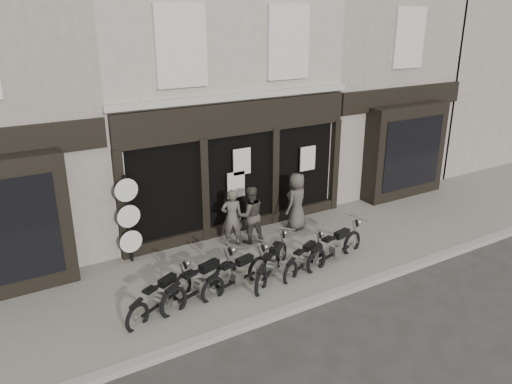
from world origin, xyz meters
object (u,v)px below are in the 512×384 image
motorcycle_1 (202,285)px  motorcycle_5 (335,249)px  motorcycle_3 (272,265)px  motorcycle_4 (305,260)px  motorcycle_0 (161,299)px  man_right (297,201)px  advert_sign_post (129,223)px  motorcycle_2 (237,276)px  man_left (232,217)px  man_centre (250,215)px

motorcycle_1 → motorcycle_5: motorcycle_1 is taller
motorcycle_3 → motorcycle_4: bearing=-46.1°
motorcycle_0 → man_right: bearing=-4.8°
motorcycle_4 → motorcycle_5: 0.98m
motorcycle_4 → advert_sign_post: 4.50m
motorcycle_2 → motorcycle_1: bearing=166.0°
motorcycle_5 → motorcycle_1: bearing=164.9°
motorcycle_3 → advert_sign_post: bearing=99.2°
motorcycle_0 → motorcycle_5: bearing=-28.8°
motorcycle_1 → motorcycle_2: 0.91m
motorcycle_5 → advert_sign_post: (-4.54, 2.64, 0.78)m
motorcycle_0 → man_right: size_ratio=1.11×
motorcycle_1 → motorcycle_5: size_ratio=1.02×
man_left → advert_sign_post: 2.74m
motorcycle_2 → man_right: man_right is taller
motorcycle_0 → motorcycle_2: bearing=-27.8°
man_left → motorcycle_0: bearing=56.1°
man_right → advert_sign_post: 4.88m
motorcycle_4 → man_left: bearing=87.8°
motorcycle_2 → motorcycle_3: motorcycle_3 is taller
man_centre → advert_sign_post: (-3.21, 0.56, 0.26)m
man_right → motorcycle_1: bearing=2.6°
advert_sign_post → man_left: bearing=-13.0°
motorcycle_5 → advert_sign_post: bearing=136.7°
motorcycle_1 → man_centre: 3.15m
motorcycle_2 → motorcycle_4: (1.86, -0.11, -0.03)m
advert_sign_post → motorcycle_3: bearing=-46.8°
motorcycle_5 → advert_sign_post: size_ratio=0.88×
motorcycle_0 → motorcycle_5: motorcycle_5 is taller
motorcycle_3 → man_right: man_right is taller
motorcycle_1 → motorcycle_5: 3.75m
motorcycle_0 → advert_sign_post: advert_sign_post is taller
man_left → motorcycle_1: bearing=67.6°
man_right → advert_sign_post: bearing=-29.6°
motorcycle_5 → man_left: 2.91m
motorcycle_0 → motorcycle_4: size_ratio=1.06×
motorcycle_2 → motorcycle_5: motorcycle_5 is taller
motorcycle_0 → advert_sign_post: (0.16, 2.50, 0.81)m
motorcycle_2 → motorcycle_5: bearing=-15.3°
motorcycle_4 → man_centre: size_ratio=1.10×
motorcycle_1 → man_right: bearing=9.4°
motorcycle_0 → advert_sign_post: 2.63m
motorcycle_5 → motorcycle_4: bearing=166.6°
man_left → man_centre: bearing=-171.7°
man_centre → man_left: bearing=-2.4°
motorcycle_2 → motorcycle_3: 0.97m
motorcycle_1 → advert_sign_post: advert_sign_post is taller
motorcycle_0 → man_centre: bearing=2.9°
man_left → advert_sign_post: size_ratio=0.66×
motorcycle_5 → man_left: bearing=116.9°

